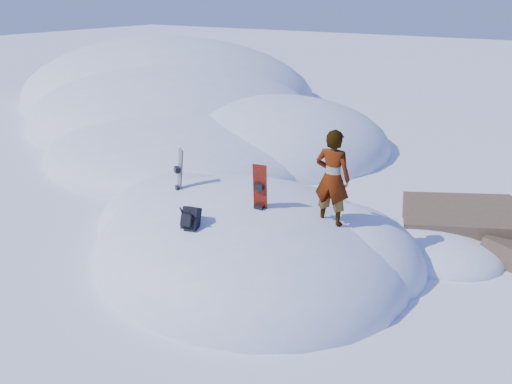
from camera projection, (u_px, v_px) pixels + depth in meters
The scene contains 9 objects.
ground at pixel (246, 257), 10.76m from camera, with size 120.00×120.00×0.00m, color white.
snow_mound at pixel (246, 250), 11.03m from camera, with size 8.00×6.00×3.00m.
snow_ridge at pixel (178, 112), 23.67m from camera, with size 21.50×18.50×6.40m.
rock_outcrop at pixel (457, 245), 11.25m from camera, with size 4.68×4.41×1.68m.
snowboard_red at pixel (260, 199), 9.52m from camera, with size 0.29×0.21×1.46m.
snowboard_dark at pixel (179, 181), 10.81m from camera, with size 0.33×0.31×1.46m.
backpack at pixel (190, 218), 9.11m from camera, with size 0.36×0.43×0.49m.
gear_pile at pixel (129, 238), 11.31m from camera, with size 0.85×0.64×0.23m.
person at pixel (332, 178), 9.18m from camera, with size 0.67×0.44×1.85m, color slate.
Camera 1 is at (5.27, -7.86, 5.31)m, focal length 35.00 mm.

